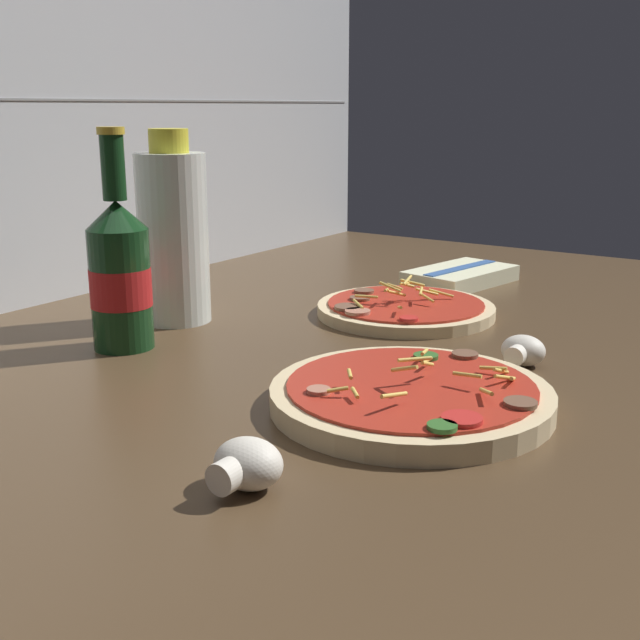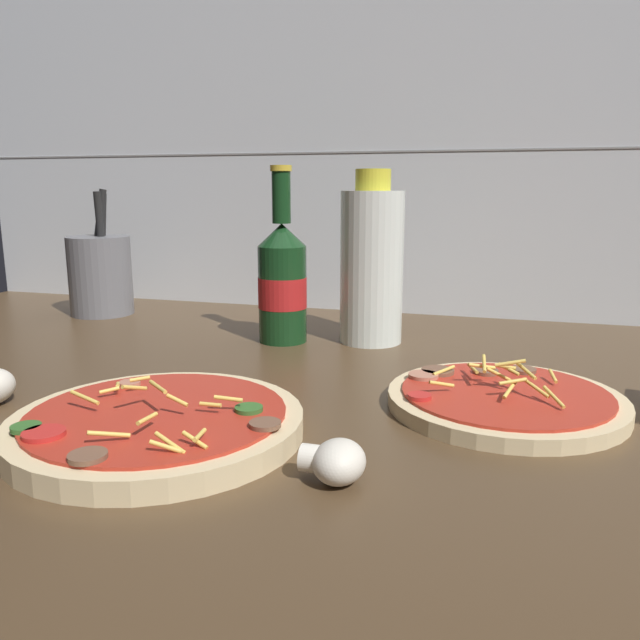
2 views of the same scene
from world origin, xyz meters
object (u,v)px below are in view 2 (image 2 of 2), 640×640
Objects in this scene: pizza_near at (158,424)px; beer_bottle at (282,281)px; utensil_crock at (100,274)px; oil_bottle at (372,265)px; mushroom_left at (336,461)px; pizza_far at (504,399)px.

beer_bottle is at bearing 91.80° from pizza_near.
beer_bottle is at bearing -14.86° from utensil_crock.
oil_bottle is 4.87× the size of mushroom_left.
pizza_far is 1.09× the size of utensil_crock.
beer_bottle is 4.97× the size of mushroom_left.
oil_bottle is at bearing 15.24° from beer_bottle.
oil_bottle reaches higher than utensil_crock.
utensil_crock reaches higher than pizza_far.
pizza_near is 1.05× the size of beer_bottle.
pizza_far is at bearing -51.33° from oil_bottle.
pizza_near is 1.07× the size of oil_bottle.
pizza_far is at bearing -23.68° from utensil_crock.
utensil_crock is at bearing 165.14° from beer_bottle.
beer_bottle is 1.02× the size of oil_bottle.
mushroom_left is (17.42, -4.13, 0.52)cm from pizza_near.
beer_bottle is at bearing -164.76° from oil_bottle.
oil_bottle is (10.95, 39.36, 9.93)cm from pizza_near.
utensil_crock is (-36.84, 9.77, -1.76)cm from beer_bottle.
beer_bottle reaches higher than utensil_crock.
mushroom_left is at bearing -65.23° from beer_bottle.
pizza_far is at bearing -32.93° from beer_bottle.
beer_bottle reaches higher than pizza_far.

